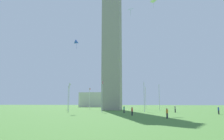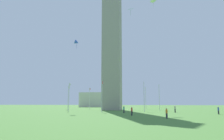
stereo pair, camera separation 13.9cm
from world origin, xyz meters
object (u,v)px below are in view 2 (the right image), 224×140
kite_white_diamond (153,1)px  obelisk_monument (112,30)px  flagpole_nw (146,97)px  kite_green_diamond (130,9)px  person_orange_shirt (167,113)px  kite_blue_delta (77,42)px  person_teal_shirt (124,110)px  distant_building (96,100)px  flagpole_se (69,95)px  flagpole_w (159,96)px  flagpole_e (68,97)px  flagpole_ne (89,97)px  person_gray_shirt (175,109)px  flagpole_s (102,95)px  flagpole_n (119,97)px  person_red_shirt (132,111)px  flagpole_sw (144,95)px  person_blue_shirt (218,110)px

kite_white_diamond → obelisk_monument: bearing=51.4°
flagpole_nw → kite_green_diamond: size_ratio=3.29×
person_orange_shirt → kite_blue_delta: 37.20m
person_teal_shirt → distant_building: 76.25m
flagpole_se → flagpole_w: same height
flagpole_e → distant_building: bearing=4.1°
kite_white_diamond → person_teal_shirt: bearing=133.5°
kite_blue_delta → kite_white_diamond: bearing=-87.6°
flagpole_ne → person_teal_shirt: 33.72m
person_gray_shirt → kite_green_diamond: bearing=-5.8°
flagpole_s → person_teal_shirt: 7.83m
obelisk_monument → flagpole_nw: obelisk_monument is taller
flagpole_ne → kite_green_diamond: kite_green_diamond is taller
person_teal_shirt → kite_green_diamond: kite_green_diamond is taller
distant_building → person_orange_shirt: bearing=-159.1°
flagpole_n → flagpole_ne: 11.53m
flagpole_n → flagpole_se: bearing=157.5°
flagpole_w → kite_blue_delta: size_ratio=3.00×
person_red_shirt → kite_white_diamond: bearing=-45.6°
person_gray_shirt → person_orange_shirt: 21.04m
flagpole_n → flagpole_nw: same height
obelisk_monument → kite_white_diamond: (-11.03, -13.80, 4.07)m
flagpole_nw → person_gray_shirt: 25.65m
flagpole_ne → kite_green_diamond: size_ratio=3.29×
flagpole_e → flagpole_nw: same height
flagpole_sw → kite_green_diamond: (7.12, 3.95, 27.95)m
kite_white_diamond → person_gray_shirt: bearing=-119.2°
flagpole_s → kite_green_diamond: 30.97m
flagpole_ne → flagpole_nw: (-0.00, -21.30, 0.00)m
flagpole_ne → flagpole_n: bearing=-67.5°
obelisk_monument → kite_white_diamond: obelisk_monument is taller
obelisk_monument → flagpole_nw: (10.71, -10.65, -22.38)m
person_teal_shirt → flagpole_e: bearing=10.1°
person_gray_shirt → flagpole_ne: bearing=-4.8°
obelisk_monument → flagpole_sw: size_ratio=6.63×
person_gray_shirt → person_orange_shirt: size_ratio=1.05×
flagpole_e → person_teal_shirt: 28.27m
flagpole_n → person_teal_shirt: size_ratio=4.94×
kite_blue_delta → distant_building: 68.29m
flagpole_w → flagpole_sw: bearing=157.5°
flagpole_w → person_gray_shirt: bearing=-166.8°
flagpole_n → person_blue_shirt: size_ratio=4.79×
flagpole_ne → flagpole_sw: 30.12m
flagpole_nw → flagpole_n: bearing=67.5°
flagpole_n → kite_green_diamond: (-18.59, -6.70, 27.95)m
flagpole_ne → flagpole_se: size_ratio=1.00×
person_teal_shirt → kite_green_diamond: bearing=-41.2°
person_blue_shirt → distant_building: 86.78m
person_teal_shirt → person_red_shirt: bearing=157.1°
obelisk_monument → flagpole_sw: bearing=-134.8°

